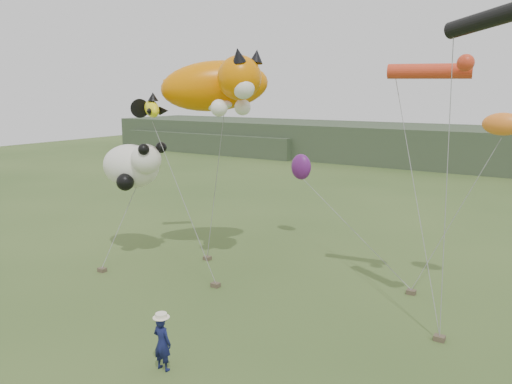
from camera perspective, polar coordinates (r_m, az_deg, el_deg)
ground at (r=16.27m, az=-8.95°, el=-16.82°), size 120.00×120.00×0.00m
headland at (r=57.03m, az=19.72°, el=4.92°), size 90.00×13.00×4.00m
festival_attendant at (r=14.71m, az=-10.67°, el=-16.61°), size 0.59×0.39×1.60m
sandbag_anchors at (r=20.23m, az=0.68°, el=-10.60°), size 14.09×5.07×0.17m
cat_kite at (r=21.60m, az=-4.13°, el=12.09°), size 6.24×4.86×2.70m
fish_kite at (r=22.07m, az=-12.37°, el=9.37°), size 2.31×1.49×1.15m
tube_kites at (r=17.06m, az=22.48°, el=15.08°), size 4.93×3.55×2.04m
panda_kite at (r=23.48m, az=-13.89°, el=2.96°), size 3.53×2.28×2.19m
misc_kites at (r=22.57m, az=13.33°, el=4.53°), size 10.80×3.97×3.74m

